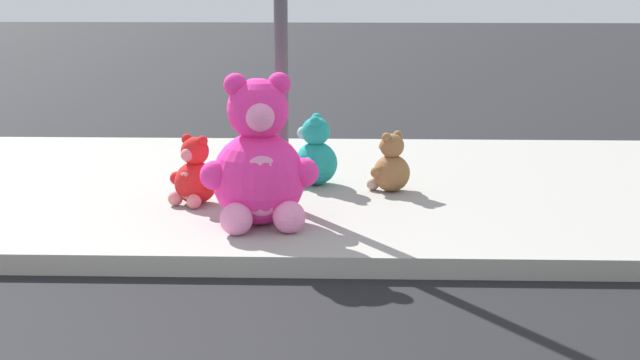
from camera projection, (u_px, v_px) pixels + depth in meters
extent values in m
cube|color=#9E9B93|center=(179.00, 190.00, 8.69)|extent=(28.00, 4.40, 0.15)
cylinder|color=#4C4C51|center=(281.00, 7.00, 7.50)|extent=(0.11, 0.11, 3.20)
sphere|color=#F22D93|center=(259.00, 178.00, 7.25)|extent=(0.71, 0.71, 0.71)
ellipsoid|color=pink|center=(262.00, 186.00, 7.01)|extent=(0.41, 0.22, 0.46)
sphere|color=#F22D93|center=(258.00, 109.00, 7.13)|extent=(0.46, 0.46, 0.46)
sphere|color=pink|center=(260.00, 117.00, 6.95)|extent=(0.21, 0.21, 0.21)
sphere|color=#F22D93|center=(279.00, 84.00, 7.12)|extent=(0.18, 0.18, 0.18)
sphere|color=#F22D93|center=(304.00, 172.00, 7.20)|extent=(0.22, 0.22, 0.22)
sphere|color=pink|center=(289.00, 217.00, 7.04)|extent=(0.24, 0.24, 0.24)
sphere|color=#F22D93|center=(235.00, 85.00, 7.07)|extent=(0.18, 0.18, 0.18)
sphere|color=#F22D93|center=(215.00, 175.00, 7.11)|extent=(0.22, 0.22, 0.22)
sphere|color=pink|center=(236.00, 219.00, 6.99)|extent=(0.24, 0.24, 0.24)
sphere|color=red|center=(196.00, 183.00, 7.89)|extent=(0.35, 0.35, 0.35)
ellipsoid|color=#DB7B7B|center=(186.00, 186.00, 7.78)|extent=(0.21, 0.16, 0.23)
sphere|color=red|center=(195.00, 151.00, 7.83)|extent=(0.23, 0.23, 0.23)
sphere|color=#DB7B7B|center=(187.00, 155.00, 7.75)|extent=(0.11, 0.11, 0.11)
sphere|color=red|center=(202.00, 141.00, 7.76)|extent=(0.09, 0.09, 0.09)
sphere|color=red|center=(209.00, 183.00, 7.76)|extent=(0.11, 0.11, 0.11)
sphere|color=#DB7B7B|center=(194.00, 202.00, 7.74)|extent=(0.12, 0.12, 0.12)
sphere|color=red|center=(187.00, 139.00, 7.85)|extent=(0.09, 0.09, 0.09)
sphere|color=red|center=(176.00, 178.00, 7.93)|extent=(0.11, 0.11, 0.11)
sphere|color=#DB7B7B|center=(175.00, 199.00, 7.84)|extent=(0.12, 0.12, 0.12)
sphere|color=olive|center=(391.00, 173.00, 8.31)|extent=(0.32, 0.32, 0.32)
ellipsoid|color=tan|center=(381.00, 171.00, 8.39)|extent=(0.17, 0.18, 0.21)
sphere|color=olive|center=(392.00, 146.00, 8.26)|extent=(0.21, 0.21, 0.21)
sphere|color=tan|center=(384.00, 146.00, 8.32)|extent=(0.10, 0.10, 0.10)
sphere|color=olive|center=(386.00, 137.00, 8.19)|extent=(0.08, 0.08, 0.08)
sphere|color=olive|center=(376.00, 172.00, 8.23)|extent=(0.10, 0.10, 0.10)
sphere|color=tan|center=(373.00, 184.00, 8.37)|extent=(0.11, 0.11, 0.11)
sphere|color=olive|center=(398.00, 135.00, 8.29)|extent=(0.08, 0.08, 0.08)
sphere|color=olive|center=(400.00, 167.00, 8.44)|extent=(0.10, 0.10, 0.10)
sphere|color=tan|center=(386.00, 181.00, 8.49)|extent=(0.11, 0.11, 0.11)
sphere|color=teal|center=(316.00, 163.00, 8.55)|extent=(0.39, 0.39, 0.39)
ellipsoid|color=#7BBFBC|center=(300.00, 163.00, 8.56)|extent=(0.10, 0.22, 0.25)
sphere|color=teal|center=(316.00, 131.00, 8.49)|extent=(0.25, 0.25, 0.25)
sphere|color=#7BBFBC|center=(304.00, 133.00, 8.50)|extent=(0.12, 0.12, 0.12)
sphere|color=teal|center=(315.00, 122.00, 8.38)|extent=(0.10, 0.10, 0.10)
sphere|color=teal|center=(308.00, 164.00, 8.37)|extent=(0.12, 0.12, 0.12)
sphere|color=#7BBFBC|center=(296.00, 179.00, 8.49)|extent=(0.13, 0.13, 0.13)
sphere|color=teal|center=(317.00, 118.00, 8.55)|extent=(0.10, 0.10, 0.10)
sphere|color=teal|center=(312.00, 156.00, 8.73)|extent=(0.12, 0.12, 0.12)
sphere|color=#7BBFBC|center=(299.00, 174.00, 8.70)|extent=(0.13, 0.13, 0.13)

